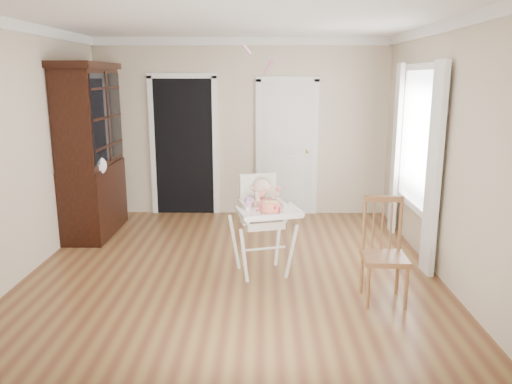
{
  "coord_description": "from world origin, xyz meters",
  "views": [
    {
      "loc": [
        0.33,
        -5.22,
        2.12
      ],
      "look_at": [
        0.26,
        -0.13,
        0.95
      ],
      "focal_mm": 35.0,
      "sensor_mm": 36.0,
      "label": 1
    }
  ],
  "objects_px": {
    "cake": "(271,207)",
    "dining_chair": "(384,254)",
    "china_cabinet": "(91,151)",
    "sippy_cup": "(249,203)",
    "high_chair": "(262,214)"
  },
  "relations": [
    {
      "from": "cake",
      "to": "dining_chair",
      "type": "height_order",
      "value": "dining_chair"
    },
    {
      "from": "high_chair",
      "to": "dining_chair",
      "type": "relative_size",
      "value": 1.11
    },
    {
      "from": "high_chair",
      "to": "cake",
      "type": "height_order",
      "value": "high_chair"
    },
    {
      "from": "high_chair",
      "to": "cake",
      "type": "xyz_separation_m",
      "value": [
        0.09,
        -0.27,
        0.14
      ]
    },
    {
      "from": "cake",
      "to": "china_cabinet",
      "type": "distance_m",
      "value": 2.97
    },
    {
      "from": "sippy_cup",
      "to": "china_cabinet",
      "type": "xyz_separation_m",
      "value": [
        -2.17,
        1.61,
        0.31
      ]
    },
    {
      "from": "china_cabinet",
      "to": "sippy_cup",
      "type": "bearing_deg",
      "value": -36.63
    },
    {
      "from": "high_chair",
      "to": "sippy_cup",
      "type": "relative_size",
      "value": 6.61
    },
    {
      "from": "cake",
      "to": "sippy_cup",
      "type": "distance_m",
      "value": 0.25
    },
    {
      "from": "cake",
      "to": "dining_chair",
      "type": "distance_m",
      "value": 1.2
    },
    {
      "from": "high_chair",
      "to": "china_cabinet",
      "type": "height_order",
      "value": "china_cabinet"
    },
    {
      "from": "high_chair",
      "to": "dining_chair",
      "type": "xyz_separation_m",
      "value": [
        1.17,
        -0.66,
        -0.22
      ]
    },
    {
      "from": "cake",
      "to": "china_cabinet",
      "type": "height_order",
      "value": "china_cabinet"
    },
    {
      "from": "sippy_cup",
      "to": "cake",
      "type": "bearing_deg",
      "value": -23.29
    },
    {
      "from": "cake",
      "to": "dining_chair",
      "type": "bearing_deg",
      "value": -19.78
    }
  ]
}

